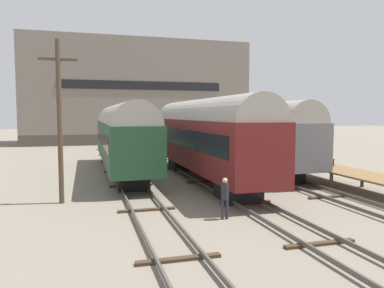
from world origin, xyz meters
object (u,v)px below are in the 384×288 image
Objects in this scene: train_car_grey at (247,132)px; bench at (323,159)px; utility_pole at (60,119)px; train_car_green at (122,134)px; train_car_maroon at (204,134)px; person_worker at (225,194)px.

train_car_grey is 12.49× the size of bench.
utility_pole reaches higher than train_car_grey.
bench is (12.08, -7.12, -1.41)m from train_car_green.
train_car_maroon is at bearing 24.90° from utility_pole.
train_car_green is at bearing 149.48° from bench.
train_car_maroon is 7.82m from bench.
utility_pole is (-15.85, -1.47, 2.61)m from bench.
train_car_maroon is at bearing 77.66° from person_worker.
person_worker is (-6.78, -12.79, -1.92)m from train_car_grey.
train_car_grey reaches higher than person_worker.
bench is at bearing 5.30° from utility_pole.
train_car_grey is 10.08× the size of person_worker.
train_car_grey is 15.67m from utility_pole.
train_car_grey is 7.05m from bench.
train_car_grey reaches higher than train_car_green.
utility_pole reaches higher than bench.
train_car_green is at bearing 102.20° from person_worker.
train_car_grey is at bearing 62.07° from person_worker.
person_worker is 0.22× the size of utility_pole.
utility_pole is at bearing -149.48° from train_car_grey.
train_car_maroon is 12.41× the size of bench.
train_car_maroon is 9.28m from person_worker.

